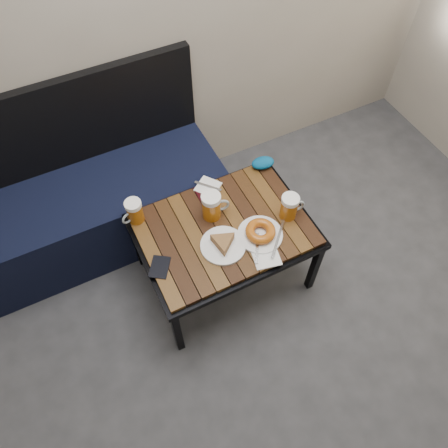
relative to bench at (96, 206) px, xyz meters
name	(u,v)px	position (x,y,z in m)	size (l,w,h in m)	color
room_shell	(300,148)	(0.29, -1.26, 1.48)	(4.00, 4.00, 4.00)	gray
bench	(96,206)	(0.00, 0.00, 0.00)	(1.40, 0.50, 0.95)	black
cafe_table	(224,232)	(0.51, -0.57, 0.16)	(0.84, 0.62, 0.47)	black
beer_mug_left	(134,211)	(0.15, -0.34, 0.26)	(0.12, 0.10, 0.13)	#A3550D
beer_mug_centre	(212,206)	(0.49, -0.48, 0.28)	(0.14, 0.10, 0.15)	#A3550D
beer_mug_right	(290,207)	(0.83, -0.65, 0.27)	(0.13, 0.09, 0.14)	#A3550D
plate_pie	(223,244)	(0.46, -0.66, 0.22)	(0.21, 0.21, 0.06)	white
plate_bagel	(260,233)	(0.65, -0.69, 0.22)	(0.25, 0.25, 0.06)	white
napkin_left	(208,187)	(0.55, -0.31, 0.20)	(0.16, 0.16, 0.01)	white
napkin_right	(267,258)	(0.61, -0.81, 0.20)	(0.14, 0.13, 0.01)	white
passport_navy	(160,267)	(0.15, -0.64, 0.20)	(0.08, 0.12, 0.01)	black
passport_burgundy	(206,194)	(0.52, -0.35, 0.20)	(0.09, 0.13, 0.01)	black
knit_pouch	(263,163)	(0.87, -0.31, 0.23)	(0.12, 0.08, 0.05)	navy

